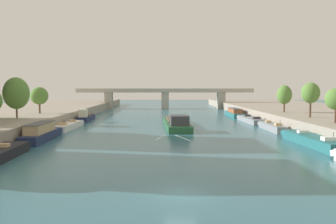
{
  "coord_description": "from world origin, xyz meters",
  "views": [
    {
      "loc": [
        -1.43,
        -25.33,
        8.1
      ],
      "look_at": [
        0.0,
        48.18,
        2.82
      ],
      "focal_mm": 36.57,
      "sensor_mm": 36.0,
      "label": 1
    }
  ],
  "objects_px": {
    "barge_midriver": "(176,123)",
    "moored_boat_left_downstream": "(86,117)",
    "moored_boat_left_near": "(69,126)",
    "bridge_far": "(165,96)",
    "tree_right_far": "(336,99)",
    "tree_right_third": "(284,95)",
    "tree_left_far": "(39,96)",
    "tree_left_by_lamp": "(16,93)",
    "moored_boat_right_downstream": "(312,140)",
    "moored_boat_right_near": "(234,113)",
    "tree_right_nearest": "(311,93)",
    "moored_boat_left_gap_after": "(41,133)",
    "moored_boat_right_lone": "(251,120)",
    "moored_boat_right_midway": "(272,127)"
  },
  "relations": [
    {
      "from": "barge_midriver",
      "to": "moored_boat_left_downstream",
      "type": "height_order",
      "value": "moored_boat_left_downstream"
    },
    {
      "from": "moored_boat_left_downstream",
      "to": "moored_boat_left_near",
      "type": "bearing_deg",
      "value": -89.75
    },
    {
      "from": "bridge_far",
      "to": "tree_right_far",
      "type": "bearing_deg",
      "value": -71.62
    },
    {
      "from": "tree_right_far",
      "to": "tree_right_third",
      "type": "xyz_separation_m",
      "value": [
        0.47,
        23.72,
        0.16
      ]
    },
    {
      "from": "tree_left_far",
      "to": "tree_right_far",
      "type": "bearing_deg",
      "value": -21.68
    },
    {
      "from": "tree_left_by_lamp",
      "to": "moored_boat_left_downstream",
      "type": "bearing_deg",
      "value": 69.4
    },
    {
      "from": "moored_boat_left_near",
      "to": "tree_right_third",
      "type": "height_order",
      "value": "tree_right_third"
    },
    {
      "from": "tree_right_third",
      "to": "bridge_far",
      "type": "distance_m",
      "value": 60.14
    },
    {
      "from": "moored_boat_right_downstream",
      "to": "bridge_far",
      "type": "bearing_deg",
      "value": 103.39
    },
    {
      "from": "tree_right_far",
      "to": "tree_right_third",
      "type": "distance_m",
      "value": 23.72
    },
    {
      "from": "tree_left_by_lamp",
      "to": "tree_right_third",
      "type": "bearing_deg",
      "value": 14.44
    },
    {
      "from": "moored_boat_right_near",
      "to": "tree_left_by_lamp",
      "type": "relative_size",
      "value": 1.95
    },
    {
      "from": "moored_boat_left_downstream",
      "to": "tree_right_third",
      "type": "relative_size",
      "value": 2.04
    },
    {
      "from": "tree_right_far",
      "to": "tree_right_nearest",
      "type": "relative_size",
      "value": 0.84
    },
    {
      "from": "moored_boat_left_gap_after",
      "to": "tree_left_by_lamp",
      "type": "height_order",
      "value": "tree_left_by_lamp"
    },
    {
      "from": "moored_boat_left_near",
      "to": "moored_boat_right_downstream",
      "type": "relative_size",
      "value": 0.89
    },
    {
      "from": "moored_boat_right_downstream",
      "to": "moored_boat_right_lone",
      "type": "distance_m",
      "value": 31.92
    },
    {
      "from": "moored_boat_right_downstream",
      "to": "moored_boat_right_near",
      "type": "relative_size",
      "value": 1.09
    },
    {
      "from": "tree_left_by_lamp",
      "to": "tree_right_far",
      "type": "bearing_deg",
      "value": -10.34
    },
    {
      "from": "moored_boat_right_midway",
      "to": "moored_boat_right_near",
      "type": "bearing_deg",
      "value": 90.82
    },
    {
      "from": "barge_midriver",
      "to": "bridge_far",
      "type": "relative_size",
      "value": 0.35
    },
    {
      "from": "moored_boat_right_midway",
      "to": "moored_boat_right_near",
      "type": "xyz_separation_m",
      "value": [
        -0.45,
        31.48,
        0.31
      ]
    },
    {
      "from": "moored_boat_right_near",
      "to": "tree_left_far",
      "type": "bearing_deg",
      "value": -155.46
    },
    {
      "from": "tree_right_far",
      "to": "moored_boat_right_downstream",
      "type": "bearing_deg",
      "value": -137.51
    },
    {
      "from": "moored_boat_right_near",
      "to": "tree_left_by_lamp",
      "type": "bearing_deg",
      "value": -144.95
    },
    {
      "from": "bridge_far",
      "to": "moored_boat_left_gap_after",
      "type": "bearing_deg",
      "value": -104.16
    },
    {
      "from": "moored_boat_right_lone",
      "to": "tree_right_nearest",
      "type": "xyz_separation_m",
      "value": [
        6.79,
        -16.17,
        6.47
      ]
    },
    {
      "from": "tree_left_by_lamp",
      "to": "moored_boat_right_midway",
      "type": "bearing_deg",
      "value": 1.68
    },
    {
      "from": "moored_boat_left_near",
      "to": "moored_boat_left_downstream",
      "type": "relative_size",
      "value": 1.14
    },
    {
      "from": "moored_boat_left_gap_after",
      "to": "tree_left_by_lamp",
      "type": "bearing_deg",
      "value": 127.6
    },
    {
      "from": "moored_boat_right_near",
      "to": "tree_right_far",
      "type": "relative_size",
      "value": 2.65
    },
    {
      "from": "moored_boat_right_downstream",
      "to": "moored_boat_right_midway",
      "type": "bearing_deg",
      "value": 91.08
    },
    {
      "from": "tree_right_nearest",
      "to": "bridge_far",
      "type": "distance_m",
      "value": 72.52
    },
    {
      "from": "barge_midriver",
      "to": "tree_right_nearest",
      "type": "height_order",
      "value": "tree_right_nearest"
    },
    {
      "from": "tree_right_far",
      "to": "tree_right_third",
      "type": "bearing_deg",
      "value": 88.87
    },
    {
      "from": "bridge_far",
      "to": "tree_right_nearest",
      "type": "bearing_deg",
      "value": -68.72
    },
    {
      "from": "moored_boat_right_downstream",
      "to": "tree_right_nearest",
      "type": "height_order",
      "value": "tree_right_nearest"
    },
    {
      "from": "moored_boat_left_gap_after",
      "to": "tree_left_far",
      "type": "distance_m",
      "value": 23.85
    },
    {
      "from": "barge_midriver",
      "to": "tree_left_far",
      "type": "bearing_deg",
      "value": 170.44
    },
    {
      "from": "barge_midriver",
      "to": "tree_left_by_lamp",
      "type": "distance_m",
      "value": 30.73
    },
    {
      "from": "moored_boat_right_downstream",
      "to": "moored_boat_left_downstream",
      "type": "bearing_deg",
      "value": 137.47
    },
    {
      "from": "moored_boat_right_downstream",
      "to": "tree_left_far",
      "type": "bearing_deg",
      "value": 150.58
    },
    {
      "from": "moored_boat_left_near",
      "to": "tree_right_far",
      "type": "xyz_separation_m",
      "value": [
        45.62,
        -14.75,
        5.72
      ]
    },
    {
      "from": "moored_boat_left_near",
      "to": "tree_left_far",
      "type": "distance_m",
      "value": 11.77
    },
    {
      "from": "moored_boat_right_lone",
      "to": "moored_boat_right_near",
      "type": "xyz_separation_m",
      "value": [
        -0.47,
        16.25,
        0.37
      ]
    },
    {
      "from": "moored_boat_left_gap_after",
      "to": "bridge_far",
      "type": "bearing_deg",
      "value": 75.84
    },
    {
      "from": "moored_boat_right_near",
      "to": "bridge_far",
      "type": "relative_size",
      "value": 0.22
    },
    {
      "from": "moored_boat_right_midway",
      "to": "tree_left_far",
      "type": "height_order",
      "value": "tree_left_far"
    },
    {
      "from": "moored_boat_left_gap_after",
      "to": "tree_left_by_lamp",
      "type": "xyz_separation_m",
      "value": [
        -8.0,
        10.39,
        5.89
      ]
    },
    {
      "from": "moored_boat_right_lone",
      "to": "bridge_far",
      "type": "height_order",
      "value": "bridge_far"
    }
  ]
}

